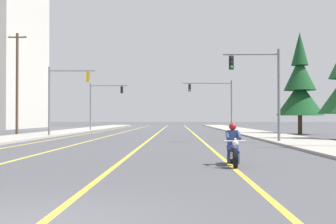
{
  "coord_description": "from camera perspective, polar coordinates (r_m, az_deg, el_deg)",
  "views": [
    {
      "loc": [
        2.2,
        -6.77,
        1.61
      ],
      "look_at": [
        1.65,
        21.78,
        2.03
      ],
      "focal_mm": 46.92,
      "sensor_mm": 36.0,
      "label": 1
    }
  ],
  "objects": [
    {
      "name": "utility_pole_left_near",
      "position": [
        46.06,
        -19.01,
        3.7
      ],
      "size": [
        1.85,
        0.26,
        10.09
      ],
      "color": "#4C3828",
      "rests_on": "ground"
    },
    {
      "name": "ground_plane",
      "position": [
        7.3,
        -16.94,
        -13.53
      ],
      "size": [
        400.0,
        400.0,
        0.0
      ],
      "primitive_type": "plane",
      "color": "#47474C"
    },
    {
      "name": "traffic_signal_near_right",
      "position": [
        29.64,
        12.25,
        3.85
      ],
      "size": [
        3.76,
        0.37,
        6.2
      ],
      "color": "slate",
      "rests_on": "ground"
    },
    {
      "name": "sidewalk_kerb_right",
      "position": [
        47.54,
        11.25,
        -2.69
      ],
      "size": [
        4.4,
        110.0,
        0.14
      ],
      "primitive_type": "cube",
      "color": "#9E998E",
      "rests_on": "ground"
    },
    {
      "name": "sidewalk_kerb_left",
      "position": [
        48.51,
        -14.19,
        -2.64
      ],
      "size": [
        4.4,
        110.0,
        0.14
      ],
      "primitive_type": "cube",
      "color": "#9E998E",
      "rests_on": "ground"
    },
    {
      "name": "lane_stripe_far_left",
      "position": [
        52.64,
        -9.21,
        -2.59
      ],
      "size": [
        0.16,
        100.0,
        0.01
      ],
      "primitive_type": "cube",
      "color": "yellow",
      "rests_on": "ground"
    },
    {
      "name": "conifer_tree_right_verge_far",
      "position": [
        46.55,
        16.76,
        3.08
      ],
      "size": [
        4.73,
        4.73,
        10.41
      ],
      "color": "#423023",
      "rests_on": "ground"
    },
    {
      "name": "traffic_signal_mid_right",
      "position": [
        52.92,
        6.37,
        1.93
      ],
      "size": [
        6.03,
        0.66,
        6.2
      ],
      "color": "slate",
      "rests_on": "ground"
    },
    {
      "name": "lane_stripe_left",
      "position": [
        52.17,
        -5.75,
        -2.61
      ],
      "size": [
        0.16,
        100.0,
        0.01
      ],
      "primitive_type": "cube",
      "color": "yellow",
      "rests_on": "ground"
    },
    {
      "name": "motorcycle_with_rider",
      "position": [
        15.17,
        8.46,
        -4.7
      ],
      "size": [
        0.7,
        2.19,
        1.46
      ],
      "color": "black",
      "rests_on": "ground"
    },
    {
      "name": "lane_stripe_center",
      "position": [
        51.84,
        -1.18,
        -2.62
      ],
      "size": [
        0.16,
        100.0,
        0.01
      ],
      "primitive_type": "cube",
      "color": "yellow",
      "rests_on": "ground"
    },
    {
      "name": "lane_stripe_right",
      "position": [
        51.83,
        3.15,
        -2.62
      ],
      "size": [
        0.16,
        100.0,
        0.01
      ],
      "primitive_type": "cube",
      "color": "yellow",
      "rests_on": "ground"
    },
    {
      "name": "traffic_signal_near_left",
      "position": [
        40.01,
        -13.57,
        2.67
      ],
      "size": [
        4.14,
        0.37,
        6.2
      ],
      "color": "slate",
      "rests_on": "ground"
    },
    {
      "name": "traffic_signal_mid_left",
      "position": [
        57.14,
        -8.68,
        1.66
      ],
      "size": [
        4.89,
        0.45,
        6.2
      ],
      "color": "slate",
      "rests_on": "ground"
    }
  ]
}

